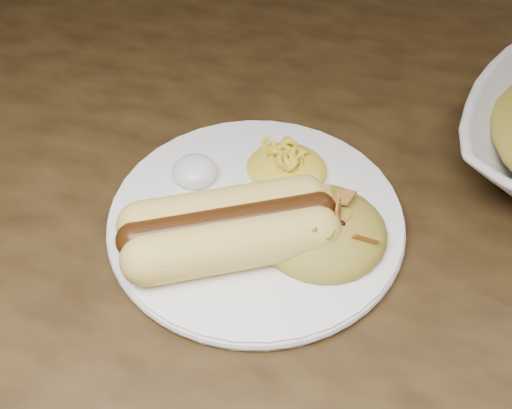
% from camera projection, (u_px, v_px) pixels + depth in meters
% --- Properties ---
extents(table, '(1.60, 0.90, 0.75)m').
position_uv_depth(table, '(267.00, 264.00, 0.60)').
color(table, '#423017').
rests_on(table, floor).
extents(plate, '(0.31, 0.31, 0.01)m').
position_uv_depth(plate, '(256.00, 218.00, 0.51)').
color(plate, white).
rests_on(plate, table).
extents(hotdog, '(0.14, 0.13, 0.04)m').
position_uv_depth(hotdog, '(229.00, 227.00, 0.46)').
color(hotdog, '#FEE362').
rests_on(hotdog, plate).
extents(mac_and_cheese, '(0.09, 0.09, 0.03)m').
position_uv_depth(mac_and_cheese, '(287.00, 160.00, 0.53)').
color(mac_and_cheese, yellow).
rests_on(mac_and_cheese, plate).
extents(sour_cream, '(0.04, 0.04, 0.02)m').
position_uv_depth(sour_cream, '(195.00, 168.00, 0.52)').
color(sour_cream, white).
rests_on(sour_cream, plate).
extents(taco_salad, '(0.11, 0.10, 0.05)m').
position_uv_depth(taco_salad, '(322.00, 222.00, 0.47)').
color(taco_salad, orange).
rests_on(taco_salad, plate).
extents(fork, '(0.05, 0.14, 0.00)m').
position_uv_depth(fork, '(142.00, 207.00, 0.52)').
color(fork, white).
rests_on(fork, table).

